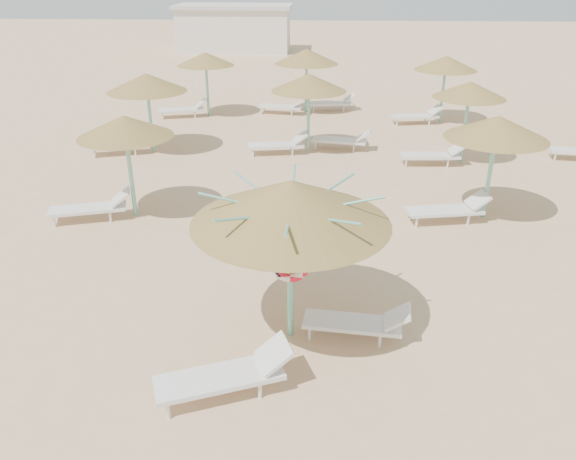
{
  "coord_description": "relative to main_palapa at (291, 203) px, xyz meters",
  "views": [
    {
      "loc": [
        0.36,
        -8.48,
        6.0
      ],
      "look_at": [
        -0.19,
        1.35,
        1.3
      ],
      "focal_mm": 35.0,
      "sensor_mm": 36.0,
      "label": 1
    }
  ],
  "objects": [
    {
      "name": "lounger_main_a",
      "position": [
        -0.86,
        -1.56,
        -2.18
      ],
      "size": [
        2.17,
        1.34,
        0.76
      ],
      "rotation": [
        0.0,
        0.0,
        0.37
      ],
      "color": "silver",
      "rests_on": "ground"
    },
    {
      "name": "palapa_field",
      "position": [
        2.15,
        10.8,
        -0.25
      ],
      "size": [
        19.09,
        14.04,
        2.7
      ],
      "color": "#6FC1AE",
      "rests_on": "ground"
    },
    {
      "name": "lounger_main_b",
      "position": [
        1.21,
        -0.02,
        -2.23
      ],
      "size": [
        1.89,
        0.75,
        0.67
      ],
      "rotation": [
        0.0,
        0.0,
        -0.11
      ],
      "color": "silver",
      "rests_on": "ground"
    },
    {
      "name": "main_palapa",
      "position": [
        0.0,
        0.0,
        0.0
      ],
      "size": [
        3.27,
        3.27,
        2.93
      ],
      "color": "#6FC1AE",
      "rests_on": "ground"
    },
    {
      "name": "ground",
      "position": [
        0.05,
        0.25,
        -2.55
      ],
      "size": [
        120.0,
        120.0,
        0.0
      ],
      "primitive_type": "plane",
      "color": "tan",
      "rests_on": "ground"
    },
    {
      "name": "service_hut",
      "position": [
        -5.95,
        35.25,
        -0.9
      ],
      "size": [
        8.4,
        4.4,
        3.25
      ],
      "color": "silver",
      "rests_on": "ground"
    }
  ]
}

